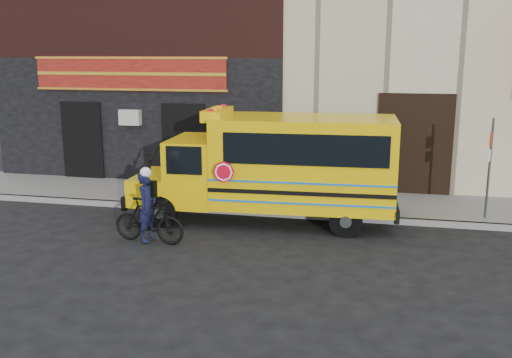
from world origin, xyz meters
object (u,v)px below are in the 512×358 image
object	(u,v)px
school_bus	(278,165)
bicycle	(149,220)
sign_pole	(489,166)
cyclist	(147,208)

from	to	relation	value
school_bus	bicycle	distance (m)	3.62
bicycle	school_bus	bearing A→B (deg)	-41.95
bicycle	sign_pole	bearing A→B (deg)	-60.85
school_bus	cyclist	world-z (taller)	school_bus
sign_pole	bicycle	size ratio (longest dim) A/B	1.54
sign_pole	bicycle	xyz separation A→B (m)	(-7.87, -3.27, -0.99)
sign_pole	cyclist	size ratio (longest dim) A/B	1.68
school_bus	sign_pole	distance (m)	5.35
bicycle	cyclist	size ratio (longest dim) A/B	1.09
sign_pole	bicycle	distance (m)	8.58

